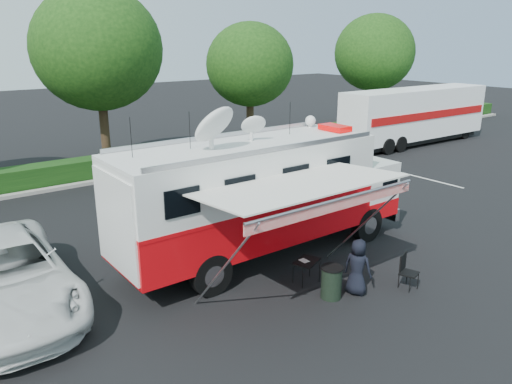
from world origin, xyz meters
TOP-DOWN VIEW (x-y plane):
  - ground_plane at (0.00, 0.00)m, footprint 120.00×120.00m
  - back_border at (1.14, 12.90)m, footprint 60.00×6.14m
  - stall_lines at (-0.50, 3.00)m, footprint 24.12×5.50m
  - command_truck at (-0.08, -0.00)m, footprint 9.52×2.62m
  - awning at (-0.94, -2.72)m, footprint 5.20×2.68m
  - white_suv at (-7.16, 1.26)m, footprint 3.23×6.56m
  - person at (0.36, -3.39)m, footprint 0.71×0.86m
  - folding_table at (-0.27, -2.14)m, footprint 0.90×0.78m
  - folding_chair at (1.67, -3.94)m, footprint 0.56×0.59m
  - trash_bin at (-0.33, -3.15)m, footprint 0.58×0.58m
  - semi_trailer at (17.96, 7.72)m, footprint 11.28×2.71m

SIDE VIEW (x-z plane):
  - ground_plane at x=0.00m, z-range 0.00..0.00m
  - white_suv at x=-7.16m, z-range -0.90..0.90m
  - person at x=0.36m, z-range -0.76..0.76m
  - stall_lines at x=-0.50m, z-range 0.00..0.01m
  - trash_bin at x=-0.33m, z-range 0.00..0.86m
  - folding_chair at x=1.67m, z-range 0.08..1.02m
  - folding_table at x=-0.27m, z-range 0.27..0.92m
  - semi_trailer at x=17.96m, z-range 0.10..3.55m
  - command_truck at x=-0.08m, z-range -0.33..4.25m
  - awning at x=-0.94m, z-range 1.38..4.52m
  - back_border at x=1.14m, z-range 0.57..9.44m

